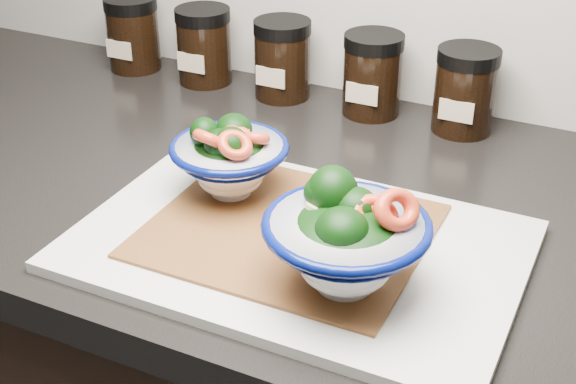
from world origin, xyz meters
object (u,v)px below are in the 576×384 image
at_px(bowl_left, 229,158).
at_px(spice_jar_a, 133,33).
at_px(spice_jar_e, 465,90).
at_px(spice_jar_b, 204,46).
at_px(bowl_right, 346,240).
at_px(spice_jar_c, 282,59).
at_px(cutting_board, 298,246).
at_px(spice_jar_d, 372,74).

bearing_deg(bowl_left, spice_jar_a, 138.34).
bearing_deg(spice_jar_e, spice_jar_b, 180.00).
distance_m(bowl_right, spice_jar_c, 0.48).
relative_size(spice_jar_c, spice_jar_e, 1.00).
height_order(bowl_left, spice_jar_e, same).
bearing_deg(cutting_board, spice_jar_e, 78.11).
distance_m(cutting_board, spice_jar_d, 0.36).
height_order(spice_jar_a, spice_jar_e, same).
bearing_deg(spice_jar_c, bowl_right, -57.17).
bearing_deg(spice_jar_d, bowl_left, -99.84).
bearing_deg(spice_jar_d, bowl_right, -72.82).
bearing_deg(spice_jar_a, spice_jar_d, 0.00).
distance_m(spice_jar_a, spice_jar_b, 0.13).
height_order(spice_jar_c, spice_jar_d, same).
bearing_deg(bowl_right, spice_jar_d, 107.18).
bearing_deg(cutting_board, bowl_left, 154.18).
height_order(spice_jar_a, spice_jar_d, same).
bearing_deg(spice_jar_d, cutting_board, -81.42).
distance_m(spice_jar_a, spice_jar_c, 0.26).
relative_size(spice_jar_a, spice_jar_e, 1.00).
relative_size(cutting_board, spice_jar_c, 3.98).
xyz_separation_m(cutting_board, bowl_left, (-0.11, 0.05, 0.05)).
bearing_deg(spice_jar_a, spice_jar_e, 0.00).
relative_size(bowl_right, spice_jar_a, 1.37).
xyz_separation_m(bowl_left, spice_jar_a, (-0.34, 0.30, -0.00)).
bearing_deg(spice_jar_e, bowl_right, -90.38).
bearing_deg(bowl_right, spice_jar_c, 122.83).
height_order(cutting_board, spice_jar_a, spice_jar_a).
bearing_deg(spice_jar_b, spice_jar_c, 0.00).
relative_size(cutting_board, spice_jar_b, 3.98).
relative_size(spice_jar_b, spice_jar_d, 1.00).
bearing_deg(spice_jar_d, spice_jar_b, 180.00).
relative_size(spice_jar_a, spice_jar_b, 1.00).
xyz_separation_m(bowl_left, spice_jar_c, (-0.08, 0.30, -0.00)).
distance_m(cutting_board, spice_jar_a, 0.58).
distance_m(bowl_right, spice_jar_e, 0.41).
xyz_separation_m(spice_jar_c, spice_jar_d, (0.14, 0.00, 0.00)).
relative_size(bowl_left, spice_jar_d, 1.17).
relative_size(bowl_right, spice_jar_c, 1.37).
bearing_deg(bowl_left, cutting_board, -25.82).
bearing_deg(cutting_board, spice_jar_d, 98.58).
bearing_deg(spice_jar_c, spice_jar_a, 180.00).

